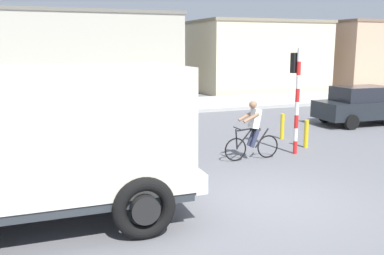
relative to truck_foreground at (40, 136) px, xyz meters
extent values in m
plane|color=slate|center=(4.65, -0.47, -1.67)|extent=(120.00, 120.00, 0.00)
cube|color=#ADADA8|center=(4.65, 13.79, -1.59)|extent=(80.00, 5.00, 0.16)
cube|color=silver|center=(-0.03, 0.00, 0.13)|extent=(5.23, 2.57, 2.20)
cube|color=#2D3338|center=(-0.03, 0.00, -1.05)|extent=(5.13, 2.52, 0.16)
cube|color=silver|center=(2.67, -0.04, -0.87)|extent=(0.27, 2.38, 0.36)
cube|color=black|center=(2.52, -0.04, 0.63)|extent=(0.15, 2.13, 0.70)
torus|color=black|center=(1.60, 1.26, -1.12)|extent=(1.10, 0.26, 1.10)
cylinder|color=black|center=(1.60, 1.26, -1.12)|extent=(0.50, 0.31, 0.50)
torus|color=black|center=(1.56, -1.30, -1.12)|extent=(1.10, 0.26, 1.10)
cylinder|color=black|center=(1.56, -1.30, -1.12)|extent=(0.50, 0.31, 0.50)
torus|color=black|center=(5.27, 2.64, -1.33)|extent=(0.68, 0.04, 0.68)
torus|color=black|center=(6.32, 2.64, -1.33)|extent=(0.68, 0.04, 0.68)
cylinder|color=black|center=(5.62, 2.64, -0.76)|extent=(0.60, 0.05, 0.09)
cylinder|color=black|center=(5.56, 2.64, -1.01)|extent=(0.51, 0.05, 0.57)
cylinder|color=black|center=(6.12, 2.64, -1.06)|extent=(0.44, 0.05, 0.57)
cylinder|color=black|center=(5.30, 2.64, -1.03)|extent=(0.09, 0.04, 0.59)
cylinder|color=black|center=(5.32, 2.64, -0.72)|extent=(0.03, 0.50, 0.03)
cube|color=black|center=(5.92, 2.64, -0.79)|extent=(0.24, 0.12, 0.06)
cube|color=white|center=(5.87, 2.64, -0.46)|extent=(0.30, 0.32, 0.59)
sphere|color=#9E7051|center=(5.80, 2.64, -0.06)|extent=(0.22, 0.22, 0.22)
cylinder|color=#2D334C|center=(5.84, 2.54, -1.02)|extent=(0.31, 0.12, 0.57)
cylinder|color=#9E7051|center=(5.67, 2.48, -0.41)|extent=(0.49, 0.09, 0.29)
cylinder|color=#2D334C|center=(5.84, 2.74, -1.02)|extent=(0.31, 0.12, 0.57)
cylinder|color=#9E7051|center=(5.67, 2.80, -0.41)|extent=(0.49, 0.09, 0.29)
cylinder|color=red|center=(7.36, 2.75, -1.47)|extent=(0.12, 0.12, 0.40)
cylinder|color=white|center=(7.36, 2.75, -1.07)|extent=(0.12, 0.12, 0.40)
cylinder|color=red|center=(7.36, 2.75, -0.67)|extent=(0.12, 0.12, 0.40)
cylinder|color=white|center=(7.36, 2.75, -0.27)|extent=(0.12, 0.12, 0.40)
cylinder|color=red|center=(7.36, 2.75, 0.13)|extent=(0.12, 0.12, 0.40)
cylinder|color=white|center=(7.36, 2.75, 0.53)|extent=(0.12, 0.12, 0.40)
cylinder|color=red|center=(7.36, 2.75, 0.93)|extent=(0.12, 0.12, 0.40)
cylinder|color=white|center=(7.36, 2.75, 1.33)|extent=(0.12, 0.12, 0.40)
cube|color=black|center=(7.36, 2.93, 1.08)|extent=(0.24, 0.20, 0.60)
sphere|color=green|center=(7.36, 3.05, 1.08)|extent=(0.14, 0.14, 0.14)
cube|color=#1E2328|center=(12.91, 5.97, -1.02)|extent=(4.07, 1.88, 0.70)
cube|color=black|center=(12.76, 5.98, -0.37)|extent=(2.26, 1.54, 0.60)
cylinder|color=black|center=(14.18, 6.77, -1.37)|extent=(0.61, 0.21, 0.60)
cylinder|color=black|center=(11.71, 6.88, -1.37)|extent=(0.61, 0.21, 0.60)
cylinder|color=black|center=(11.63, 5.18, -1.37)|extent=(0.61, 0.21, 0.60)
cube|color=#234C9E|center=(-0.21, 9.19, -1.02)|extent=(4.14, 2.05, 0.70)
cube|color=black|center=(-0.36, 9.18, -0.37)|extent=(2.32, 1.63, 0.60)
cylinder|color=black|center=(0.95, 10.15, -1.37)|extent=(0.61, 0.23, 0.60)
cylinder|color=black|center=(1.10, 8.46, -1.37)|extent=(0.61, 0.23, 0.60)
cylinder|color=#2D334C|center=(2.38, 9.66, -1.24)|extent=(0.22, 0.22, 0.85)
cube|color=#338C51|center=(2.38, 9.66, -0.54)|extent=(0.34, 0.22, 0.56)
sphere|color=brown|center=(2.38, 9.66, -0.15)|extent=(0.20, 0.20, 0.20)
cylinder|color=gold|center=(8.15, 3.30, -1.22)|extent=(0.14, 0.14, 0.90)
cylinder|color=gold|center=(8.15, 4.70, -1.22)|extent=(0.14, 0.14, 0.90)
cube|color=#B2AD9E|center=(3.57, 19.66, 0.87)|extent=(10.56, 6.08, 5.08)
cube|color=slate|center=(3.57, 19.66, 3.51)|extent=(10.77, 6.20, 0.20)
cube|color=beige|center=(15.55, 20.33, 0.73)|extent=(9.07, 7.00, 4.79)
cube|color=gray|center=(15.55, 20.33, 3.23)|extent=(9.25, 7.14, 0.20)
cube|color=tan|center=(26.53, 19.86, 0.80)|extent=(9.11, 6.04, 4.94)
cube|color=#775E4C|center=(26.53, 19.86, 3.37)|extent=(9.30, 6.16, 0.20)
camera|label=1|loc=(-0.13, -7.98, 1.60)|focal=39.97mm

